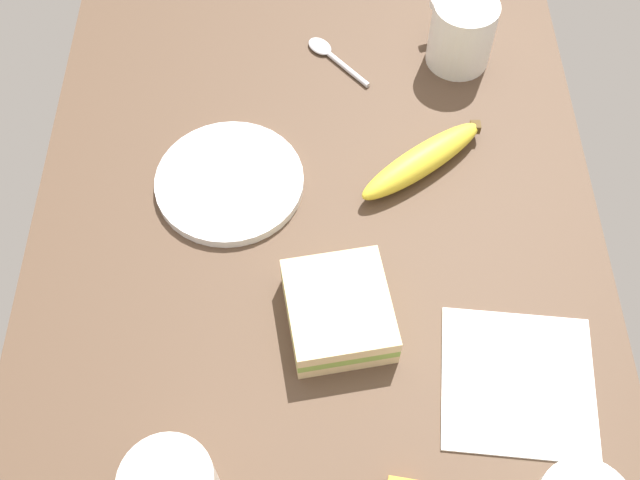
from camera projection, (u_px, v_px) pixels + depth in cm
name	position (u px, v px, depth cm)	size (l,w,h in cm)	color
tabletop	(320.00, 259.00, 84.30)	(90.00, 64.00, 2.00)	#4C3828
plate_of_food	(233.00, 182.00, 87.86)	(17.10, 17.10, 1.20)	white
coffee_mug_milky	(465.00, 32.00, 95.05)	(10.34, 8.03, 8.92)	white
sandwich_main	(343.00, 311.00, 77.39)	(12.89, 11.95, 4.40)	beige
banana	(426.00, 160.00, 88.02)	(13.25, 16.24, 3.56)	yellow
spoon	(333.00, 54.00, 98.88)	(9.30, 8.38, 0.80)	silver
paper_napkin	(522.00, 382.00, 75.53)	(15.04, 15.04, 0.30)	white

